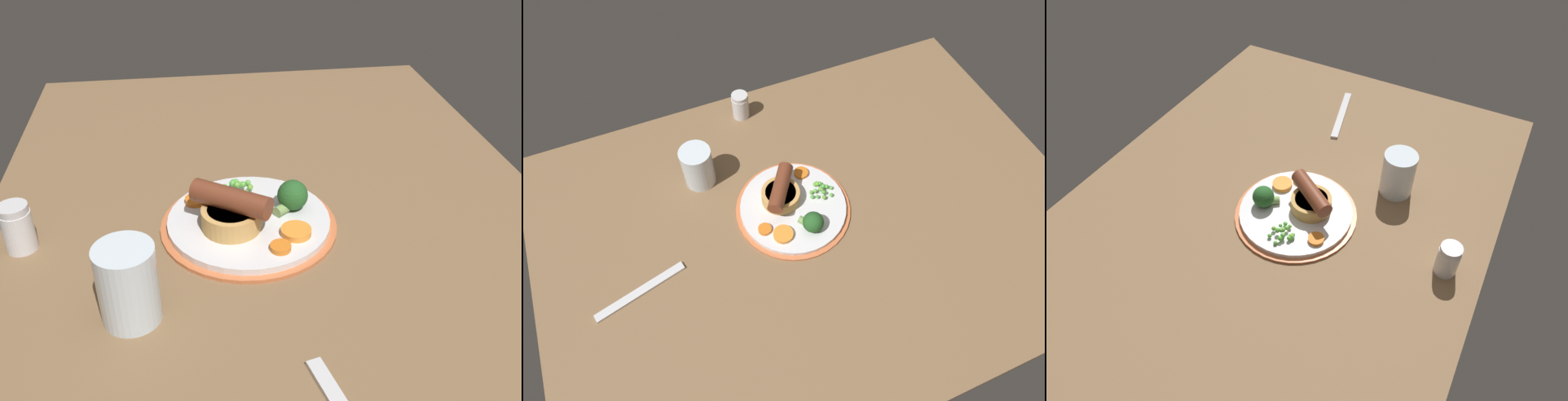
{
  "view_description": "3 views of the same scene",
  "coord_description": "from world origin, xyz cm",
  "views": [
    {
      "loc": [
        -66.61,
        11.21,
        48.59
      ],
      "look_at": [
        -1.23,
        2.04,
        6.02
      ],
      "focal_mm": 40.0,
      "sensor_mm": 36.0,
      "label": 1
    },
    {
      "loc": [
        -24.56,
        -42.81,
        84.63
      ],
      "look_at": [
        -4.61,
        4.39,
        6.82
      ],
      "focal_mm": 32.0,
      "sensor_mm": 36.0,
      "label": 2
    },
    {
      "loc": [
        49.41,
        33.9,
        70.98
      ],
      "look_at": [
        -3.84,
        5.84,
        7.02
      ],
      "focal_mm": 32.0,
      "sensor_mm": 36.0,
      "label": 3
    }
  ],
  "objects": [
    {
      "name": "sausage_pudding",
      "position": [
        -4.53,
        6.36,
        6.89
      ],
      "size": [
        8.62,
        10.56,
        5.87
      ],
      "rotation": [
        0.0,
        0.0,
        4.11
      ],
      "color": "tan",
      "rests_on": "dinner_plate"
    },
    {
      "name": "dining_table",
      "position": [
        0.0,
        0.0,
        1.5
      ],
      "size": [
        110.0,
        80.0,
        3.0
      ],
      "primitive_type": "cube",
      "color": "brown",
      "rests_on": "ground"
    },
    {
      "name": "pea_pile",
      "position": [
        3.92,
        4.95,
        5.3
      ],
      "size": [
        5.48,
        4.8,
        1.84
      ],
      "color": "#56A93B",
      "rests_on": "dinner_plate"
    },
    {
      "name": "carrot_slice_1",
      "position": [
        -7.31,
        -1.68,
        4.83
      ],
      "size": [
        5.07,
        5.07,
        0.87
      ],
      "primitive_type": "cylinder",
      "rotation": [
        0.0,
        0.0,
        4.38
      ],
      "color": "orange",
      "rests_on": "dinner_plate"
    },
    {
      "name": "broccoli_floret_near",
      "position": [
        -1.3,
        -2.23,
        6.44
      ],
      "size": [
        4.54,
        5.03,
        4.22
      ],
      "rotation": [
        0.0,
        0.0,
        5.35
      ],
      "color": "#235623",
      "rests_on": "dinner_plate"
    },
    {
      "name": "drinking_glass",
      "position": [
        -18.13,
        18.68,
        7.7
      ],
      "size": [
        6.58,
        6.58,
        9.41
      ],
      "primitive_type": "cylinder",
      "color": "silver",
      "rests_on": "dining_table"
    },
    {
      "name": "carrot_slice_6",
      "position": [
        2.06,
        10.75,
        4.77
      ],
      "size": [
        4.17,
        4.17,
        0.73
      ],
      "primitive_type": "cylinder",
      "rotation": [
        0.0,
        0.0,
        4.13
      ],
      "color": "orange",
      "rests_on": "dinner_plate"
    },
    {
      "name": "salt_shaker",
      "position": [
        -3.5,
        33.27,
        6.21
      ],
      "size": [
        3.95,
        3.95,
        6.5
      ],
      "color": "silver",
      "rests_on": "dining_table"
    },
    {
      "name": "dinner_plate",
      "position": [
        -2.77,
        3.9,
        3.57
      ],
      "size": [
        23.76,
        23.76,
        1.4
      ],
      "color": "#CC6B3D",
      "rests_on": "dining_table"
    },
    {
      "name": "carrot_slice_0",
      "position": [
        -10.23,
        0.83,
        4.77
      ],
      "size": [
        3.17,
        3.17,
        0.75
      ],
      "primitive_type": "cylinder",
      "rotation": [
        0.0,
        0.0,
        1.79
      ],
      "color": "orange",
      "rests_on": "dinner_plate"
    }
  ]
}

